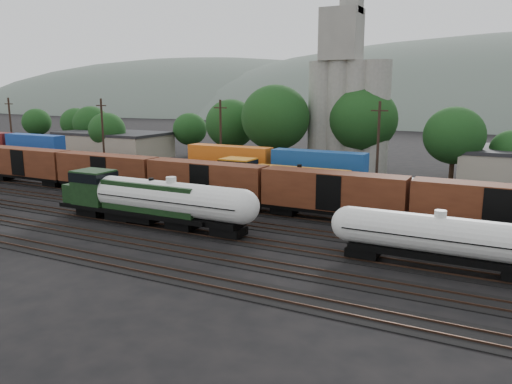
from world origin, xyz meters
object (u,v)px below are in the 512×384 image
at_px(grain_silo, 347,104).
at_px(tank_car_a, 172,201).
at_px(green_locomotive, 127,197).
at_px(orange_locomotive, 274,181).

bearing_deg(grain_silo, tank_car_a, -96.18).
distance_m(tank_car_a, grain_silo, 42.08).
xyz_separation_m(green_locomotive, orange_locomotive, (9.39, 15.00, 0.01)).
height_order(tank_car_a, grain_silo, grain_silo).
height_order(green_locomotive, tank_car_a, tank_car_a).
xyz_separation_m(green_locomotive, tank_car_a, (5.62, -0.00, 0.16)).
height_order(orange_locomotive, grain_silo, grain_silo).
bearing_deg(grain_silo, orange_locomotive, -91.46).
distance_m(tank_car_a, orange_locomotive, 15.47).
bearing_deg(grain_silo, green_locomotive, -103.78).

